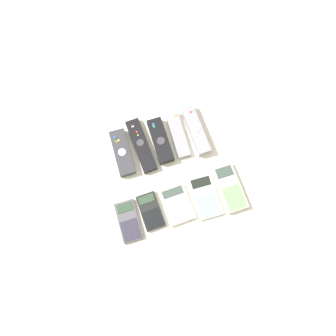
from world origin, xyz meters
The scene contains 11 objects.
ground_plane centered at (0.00, 0.00, 0.00)m, with size 3.00×3.00×0.00m, color beige.
remote_0 centered at (-0.13, 0.12, 0.01)m, with size 0.06×0.16×0.03m.
remote_1 centered at (-0.06, 0.12, 0.01)m, with size 0.06×0.19×0.02m.
remote_2 centered at (0.01, 0.12, 0.01)m, with size 0.05×0.16×0.03m.
remote_3 centered at (0.07, 0.12, 0.01)m, with size 0.05×0.16×0.02m.
remote_4 centered at (0.13, 0.12, 0.01)m, with size 0.05×0.18×0.03m.
calculator_0 centered at (-0.17, -0.10, 0.01)m, with size 0.07×0.13×0.01m.
calculator_1 centered at (-0.10, -0.10, 0.01)m, with size 0.06×0.12×0.02m.
calculator_2 centered at (-0.01, -0.10, 0.01)m, with size 0.09×0.12×0.01m.
calculator_3 centered at (0.08, -0.11, 0.01)m, with size 0.08×0.14×0.01m.
calculator_4 centered at (0.17, -0.10, 0.01)m, with size 0.07×0.15×0.02m.
Camera 1 is at (-0.10, -0.28, 1.03)m, focal length 35.00 mm.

